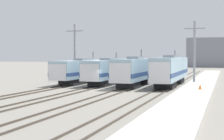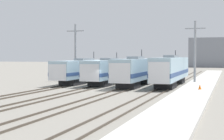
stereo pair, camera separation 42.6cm
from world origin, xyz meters
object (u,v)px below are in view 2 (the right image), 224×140
(locomotive_far_left, at_px, (83,70))
(locomotive_center_left, at_px, (108,71))
(catenary_tower_right, at_px, (195,51))
(traffic_cone, at_px, (200,87))
(locomotive_center_right, at_px, (135,71))
(catenary_tower_left, at_px, (75,51))
(locomotive_far_right, at_px, (171,70))

(locomotive_far_left, height_order, locomotive_center_left, locomotive_far_left)
(locomotive_center_left, bearing_deg, catenary_tower_right, 19.93)
(catenary_tower_right, xyz_separation_m, traffic_cone, (1.70, -12.83, -4.38))
(locomotive_far_left, bearing_deg, catenary_tower_right, 10.09)
(locomotive_center_right, distance_m, catenary_tower_right, 10.65)
(catenary_tower_left, relative_size, traffic_cone, 15.81)
(traffic_cone, bearing_deg, catenary_tower_right, 97.57)
(catenary_tower_left, relative_size, catenary_tower_right, 1.00)
(locomotive_center_right, distance_m, catenary_tower_left, 14.04)
(traffic_cone, bearing_deg, locomotive_far_right, 120.10)
(locomotive_far_left, bearing_deg, traffic_cone, -27.71)
(locomotive_center_left, height_order, catenary_tower_right, catenary_tower_right)
(locomotive_center_left, distance_m, traffic_cone, 16.37)
(locomotive_far_right, height_order, catenary_tower_right, catenary_tower_right)
(traffic_cone, bearing_deg, locomotive_far_left, 152.29)
(catenary_tower_left, bearing_deg, traffic_cone, -31.13)
(locomotive_far_right, bearing_deg, locomotive_far_left, 172.76)
(locomotive_far_left, height_order, catenary_tower_left, catenary_tower_left)
(locomotive_center_right, xyz_separation_m, locomotive_far_right, (4.67, 2.07, 0.08))
(locomotive_far_right, bearing_deg, catenary_tower_left, 163.86)
(catenary_tower_right, height_order, traffic_cone, catenary_tower_right)
(locomotive_far_left, xyz_separation_m, traffic_cone, (18.68, -9.81, -1.39))
(locomotive_far_left, height_order, catenary_tower_right, catenary_tower_right)
(locomotive_center_left, distance_m, locomotive_center_right, 5.26)
(locomotive_far_left, distance_m, locomotive_far_right, 14.14)
(locomotive_center_left, bearing_deg, locomotive_center_right, -27.27)
(locomotive_center_right, height_order, catenary_tower_left, catenary_tower_left)
(locomotive_center_right, distance_m, traffic_cone, 11.17)
(locomotive_center_left, relative_size, catenary_tower_right, 1.79)
(locomotive_far_right, height_order, catenary_tower_left, catenary_tower_left)
(locomotive_far_left, relative_size, catenary_tower_left, 2.06)
(catenary_tower_left, bearing_deg, locomotive_center_left, -31.63)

